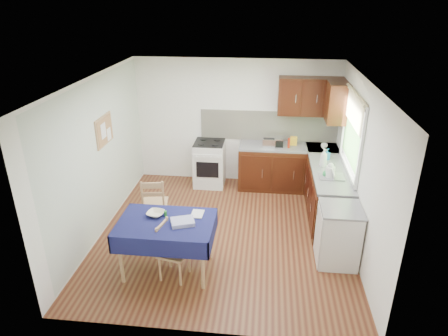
# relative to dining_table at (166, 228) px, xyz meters

# --- Properties ---
(floor) EXTENTS (4.20, 4.20, 0.00)m
(floor) POSITION_rel_dining_table_xyz_m (0.69, 1.01, -0.68)
(floor) COLOR #4C2114
(floor) RESTS_ON ground
(ceiling) EXTENTS (4.00, 4.20, 0.02)m
(ceiling) POSITION_rel_dining_table_xyz_m (0.69, 1.01, 1.82)
(ceiling) COLOR silver
(ceiling) RESTS_ON wall_back
(wall_back) EXTENTS (4.00, 0.02, 2.50)m
(wall_back) POSITION_rel_dining_table_xyz_m (0.69, 3.11, 0.57)
(wall_back) COLOR white
(wall_back) RESTS_ON ground
(wall_front) EXTENTS (4.00, 0.02, 2.50)m
(wall_front) POSITION_rel_dining_table_xyz_m (0.69, -1.09, 0.57)
(wall_front) COLOR white
(wall_front) RESTS_ON ground
(wall_left) EXTENTS (0.02, 4.20, 2.50)m
(wall_left) POSITION_rel_dining_table_xyz_m (-1.31, 1.01, 0.57)
(wall_left) COLOR silver
(wall_left) RESTS_ON ground
(wall_right) EXTENTS (0.02, 4.20, 2.50)m
(wall_right) POSITION_rel_dining_table_xyz_m (2.69, 1.01, 0.57)
(wall_right) COLOR white
(wall_right) RESTS_ON ground
(base_cabinets) EXTENTS (1.90, 2.30, 0.86)m
(base_cabinets) POSITION_rel_dining_table_xyz_m (2.05, 2.27, -0.25)
(base_cabinets) COLOR black
(base_cabinets) RESTS_ON ground
(worktop_back) EXTENTS (1.90, 0.60, 0.04)m
(worktop_back) POSITION_rel_dining_table_xyz_m (1.74, 2.81, 0.20)
(worktop_back) COLOR slate
(worktop_back) RESTS_ON base_cabinets
(worktop_right) EXTENTS (0.60, 1.70, 0.04)m
(worktop_right) POSITION_rel_dining_table_xyz_m (2.39, 1.66, 0.20)
(worktop_right) COLOR slate
(worktop_right) RESTS_ON base_cabinets
(worktop_corner) EXTENTS (0.60, 0.60, 0.04)m
(worktop_corner) POSITION_rel_dining_table_xyz_m (2.39, 2.81, 0.20)
(worktop_corner) COLOR slate
(worktop_corner) RESTS_ON base_cabinets
(splashback) EXTENTS (2.70, 0.02, 0.60)m
(splashback) POSITION_rel_dining_table_xyz_m (1.34, 3.10, 0.52)
(splashback) COLOR beige
(splashback) RESTS_ON wall_back
(upper_cabinets) EXTENTS (1.20, 0.85, 0.70)m
(upper_cabinets) POSITION_rel_dining_table_xyz_m (2.21, 2.81, 1.17)
(upper_cabinets) COLOR black
(upper_cabinets) RESTS_ON wall_back
(stove) EXTENTS (0.60, 0.61, 0.92)m
(stove) POSITION_rel_dining_table_xyz_m (0.19, 2.81, -0.22)
(stove) COLOR silver
(stove) RESTS_ON ground
(window) EXTENTS (0.04, 1.48, 1.26)m
(window) POSITION_rel_dining_table_xyz_m (2.66, 1.71, 0.97)
(window) COLOR #315D26
(window) RESTS_ON wall_right
(fridge) EXTENTS (0.58, 0.60, 0.89)m
(fridge) POSITION_rel_dining_table_xyz_m (2.39, 0.46, -0.24)
(fridge) COLOR silver
(fridge) RESTS_ON ground
(corkboard) EXTENTS (0.04, 0.62, 0.47)m
(corkboard) POSITION_rel_dining_table_xyz_m (-1.28, 1.31, 0.92)
(corkboard) COLOR #A78053
(corkboard) RESTS_ON wall_left
(dining_table) EXTENTS (1.30, 0.88, 0.79)m
(dining_table) POSITION_rel_dining_table_xyz_m (0.00, 0.00, 0.00)
(dining_table) COLOR #0E0F38
(dining_table) RESTS_ON ground
(chair_far) EXTENTS (0.47, 0.47, 0.92)m
(chair_far) POSITION_rel_dining_table_xyz_m (-0.47, 1.05, -0.20)
(chair_far) COLOR #A78053
(chair_far) RESTS_ON ground
(chair_near) EXTENTS (0.44, 0.44, 0.84)m
(chair_near) POSITION_rel_dining_table_xyz_m (0.09, -0.13, -0.24)
(chair_near) COLOR #A78053
(chair_near) RESTS_ON ground
(toaster) EXTENTS (0.25, 0.15, 0.19)m
(toaster) POSITION_rel_dining_table_xyz_m (1.36, 2.70, 0.30)
(toaster) COLOR silver
(toaster) RESTS_ON worktop_back
(sandwich_press) EXTENTS (0.28, 0.24, 0.16)m
(sandwich_press) POSITION_rel_dining_table_xyz_m (1.49, 2.81, 0.30)
(sandwich_press) COLOR black
(sandwich_press) RESTS_ON worktop_back
(sauce_bottle) EXTENTS (0.04, 0.04, 0.20)m
(sauce_bottle) POSITION_rel_dining_table_xyz_m (1.74, 2.70, 0.32)
(sauce_bottle) COLOR red
(sauce_bottle) RESTS_ON worktop_back
(yellow_packet) EXTENTS (0.14, 0.11, 0.17)m
(yellow_packet) POSITION_rel_dining_table_xyz_m (1.84, 2.87, 0.30)
(yellow_packet) COLOR yellow
(yellow_packet) RESTS_ON worktop_back
(dish_rack) EXTENTS (0.39, 0.30, 0.19)m
(dish_rack) POSITION_rel_dining_table_xyz_m (2.38, 1.45, 0.24)
(dish_rack) COLOR gray
(dish_rack) RESTS_ON worktop_right
(kettle) EXTENTS (0.15, 0.15, 0.25)m
(kettle) POSITION_rel_dining_table_xyz_m (2.34, 1.43, 0.33)
(kettle) COLOR silver
(kettle) RESTS_ON worktop_right
(cup) EXTENTS (0.14, 0.14, 0.10)m
(cup) POSITION_rel_dining_table_xyz_m (2.40, 2.75, 0.27)
(cup) COLOR white
(cup) RESTS_ON worktop_back
(soap_bottle_a) EXTENTS (0.17, 0.17, 0.32)m
(soap_bottle_a) POSITION_rel_dining_table_xyz_m (2.28, 1.87, 0.38)
(soap_bottle_a) COLOR silver
(soap_bottle_a) RESTS_ON worktop_right
(soap_bottle_b) EXTENTS (0.13, 0.13, 0.20)m
(soap_bottle_b) POSITION_rel_dining_table_xyz_m (2.38, 2.19, 0.32)
(soap_bottle_b) COLOR #2073BC
(soap_bottle_b) RESTS_ON worktop_right
(soap_bottle_c) EXTENTS (0.16, 0.16, 0.15)m
(soap_bottle_c) POSITION_rel_dining_table_xyz_m (2.29, 1.46, 0.29)
(soap_bottle_c) COLOR #279147
(soap_bottle_c) RESTS_ON worktop_right
(plate_bowl) EXTENTS (0.28, 0.28, 0.06)m
(plate_bowl) POSITION_rel_dining_table_xyz_m (-0.18, 0.14, 0.13)
(plate_bowl) COLOR beige
(plate_bowl) RESTS_ON dining_table
(book) EXTENTS (0.18, 0.23, 0.02)m
(book) POSITION_rel_dining_table_xyz_m (0.31, 0.23, 0.11)
(book) COLOR white
(book) RESTS_ON dining_table
(spice_jar) EXTENTS (0.04, 0.04, 0.08)m
(spice_jar) POSITION_rel_dining_table_xyz_m (-0.04, 0.14, 0.15)
(spice_jar) COLOR #238328
(spice_jar) RESTS_ON dining_table
(tea_towel) EXTENTS (0.37, 0.33, 0.05)m
(tea_towel) POSITION_rel_dining_table_xyz_m (0.24, -0.02, 0.13)
(tea_towel) COLOR navy
(tea_towel) RESTS_ON dining_table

